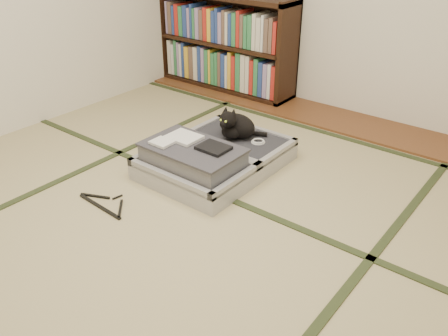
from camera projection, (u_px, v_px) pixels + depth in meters
The scene contains 8 objects.
floor at pixel (180, 225), 2.77m from camera, with size 4.50×4.50×0.00m, color tan.
wood_strip at pixel (336, 119), 4.15m from camera, with size 4.00×0.50×0.02m, color brown.
tatami_borders at pixel (232, 190), 3.11m from camera, with size 4.00×4.50×0.01m.
bookcase at pixel (225, 44), 4.68m from camera, with size 1.49×0.34×0.96m.
suitcase at pixel (212, 158), 3.30m from camera, with size 0.74×0.99×0.29m.
cat at pixel (235, 126), 3.45m from camera, with size 0.33×0.33×0.27m.
cable_coil at pixel (258, 142), 3.42m from camera, with size 0.10×0.10×0.02m.
hanger at pixel (104, 204), 2.96m from camera, with size 0.42×0.20×0.01m.
Camera 1 is at (1.61, -1.63, 1.63)m, focal length 38.00 mm.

